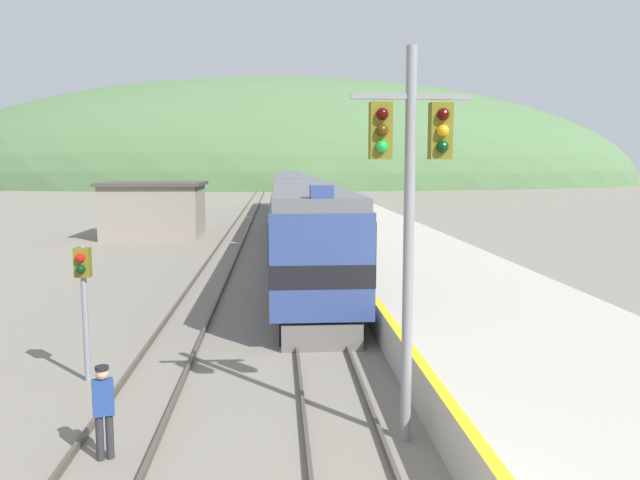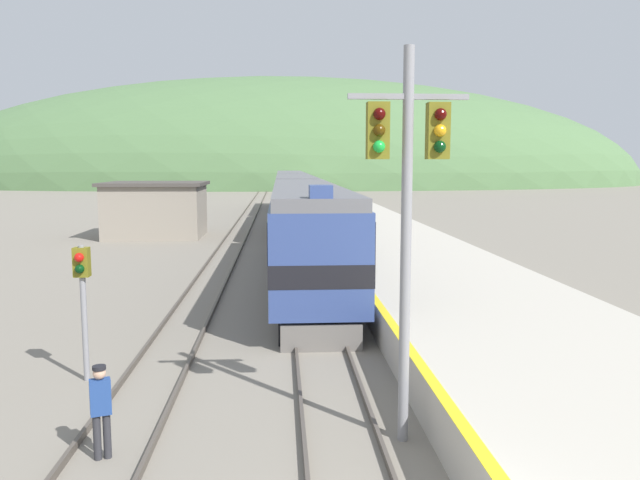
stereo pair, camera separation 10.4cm
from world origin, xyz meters
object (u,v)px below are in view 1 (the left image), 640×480
Objects in this scene: express_train_lead_car at (306,230)px; carriage_third at (288,190)px; carriage_second at (293,201)px; track_worker at (103,406)px; signal_post_siding at (83,284)px; signal_mast_main at (410,188)px.

express_train_lead_car is 41.68m from carriage_third.
carriage_third is (0.00, 20.36, 0.00)m from carriage_second.
carriage_second is at bearing 83.38° from track_worker.
signal_post_siding is at bearing -100.00° from carriage_second.
track_worker is at bearing -69.74° from signal_post_siding.
track_worker is (-4.36, -57.98, -1.36)m from carriage_third.
carriage_second is 20.36m from carriage_third.
signal_mast_main is 6.77m from track_worker.
express_train_lead_car is 21.32m from carriage_second.
carriage_third is 5.83× the size of signal_post_siding.
carriage_third reaches higher than signal_post_siding.
express_train_lead_car is 1.07× the size of carriage_third.
carriage_second reaches higher than signal_post_siding.
signal_mast_main is at bearing -28.00° from signal_post_siding.
track_worker is at bearing -175.91° from signal_mast_main.
signal_mast_main is (1.18, -15.90, 2.48)m from express_train_lead_car.
signal_post_siding is 4.66m from track_worker.
carriage_third is 54.14m from signal_post_siding.
signal_mast_main reaches higher than carriage_third.
carriage_second is 5.83× the size of signal_post_siding.
track_worker is (-4.36, -37.62, -1.36)m from carriage_second.
express_train_lead_car is 12.10× the size of track_worker.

